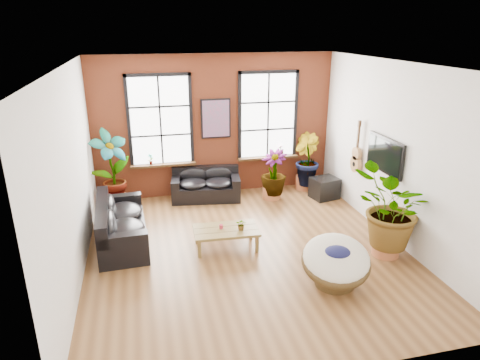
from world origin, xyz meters
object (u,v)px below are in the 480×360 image
Objects in this scene: sofa_left at (119,225)px; coffee_table at (226,231)px; papasan_chair at (336,261)px; sofa_back at (206,185)px.

coffee_table is at bearing -111.88° from sofa_left.
coffee_table is 2.25m from papasan_chair.
papasan_chair is (3.55, -2.37, 0.06)m from sofa_left.
sofa_left is 1.52× the size of papasan_chair.
papasan_chair is at bearing -126.42° from sofa_left.
coffee_table is (-0.03, -2.63, 0.01)m from sofa_back.
sofa_left is at bearing 163.48° from coffee_table.
papasan_chair reaches higher than sofa_left.
coffee_table is (2.03, -0.71, -0.03)m from sofa_left.
sofa_left reaches higher than coffee_table.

